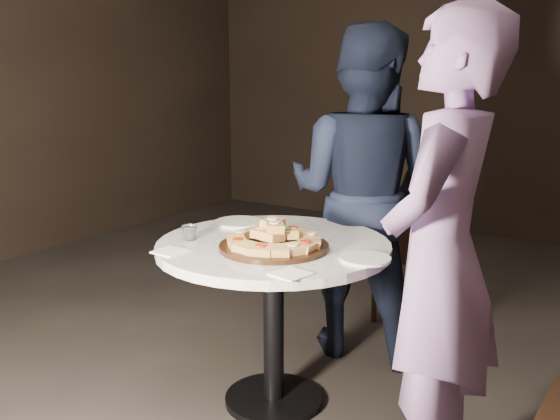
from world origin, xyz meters
name	(u,v)px	position (x,y,z in m)	size (l,w,h in m)	color
floor	(273,411)	(0.00, 0.00, 0.00)	(7.00, 7.00, 0.00)	black
table	(273,273)	(-0.04, 0.06, 0.61)	(1.18, 1.18, 0.74)	black
serving_board	(274,246)	(0.02, -0.02, 0.75)	(0.45, 0.45, 0.02)	black
focaccia_pile	(274,237)	(0.02, -0.02, 0.79)	(0.40, 0.40, 0.11)	#B98A47
plate_left	(239,222)	(-0.36, 0.24, 0.75)	(0.23, 0.23, 0.01)	white
plate_right	(365,259)	(0.39, 0.05, 0.75)	(0.20, 0.20, 0.01)	white
water_glass	(190,233)	(-0.36, -0.11, 0.78)	(0.07, 0.07, 0.06)	silver
napkin_near	(170,251)	(-0.30, -0.29, 0.75)	(0.12, 0.12, 0.01)	white
napkin_far	(291,274)	(0.25, -0.26, 0.75)	(0.12, 0.12, 0.01)	white
chair_far	(403,247)	(0.04, 1.28, 0.45)	(0.49, 0.49, 0.77)	black
diner_navy	(362,194)	(0.01, 0.79, 0.84)	(0.82, 0.64, 1.68)	black
diner_teal	(440,258)	(0.72, -0.05, 0.83)	(0.61, 0.40, 1.67)	slate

